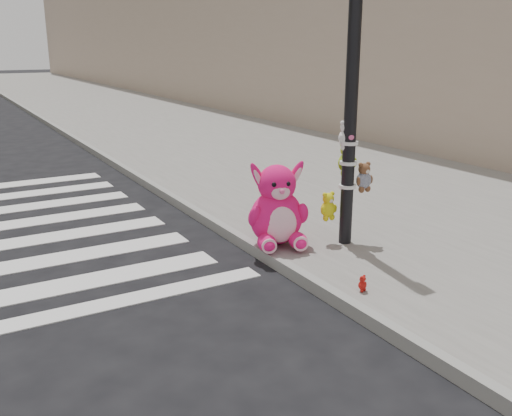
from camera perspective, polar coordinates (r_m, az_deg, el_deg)
ground at (r=4.90m, az=-2.52°, el=-16.28°), size 120.00×120.00×0.00m
sidewalk_near at (r=15.53m, az=-3.12°, el=6.67°), size 7.00×80.00×0.14m
curb_edge at (r=14.34m, az=-15.58°, el=5.30°), size 0.12×80.00×0.15m
signal_pole at (r=7.16m, az=9.42°, el=9.04°), size 0.68×0.50×4.00m
pink_bunny at (r=7.20m, az=2.13°, el=-0.28°), size 0.87×0.96×1.10m
red_teddy at (r=6.06m, az=10.60°, el=-7.43°), size 0.14×0.12×0.18m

